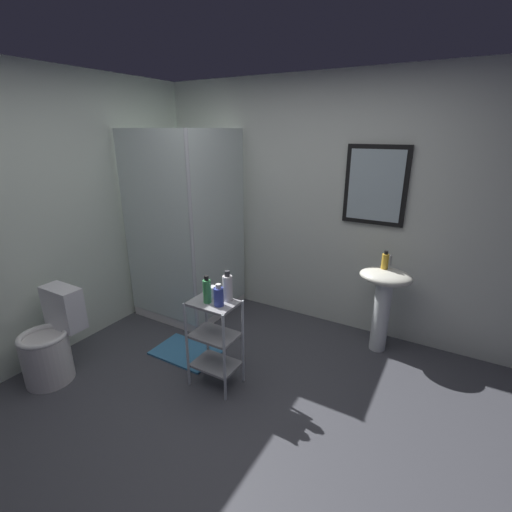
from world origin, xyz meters
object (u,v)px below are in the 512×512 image
object	(u,v)px
shampoo_bottle_blue	(219,296)
body_wash_bottle_green	(207,291)
toilet	(51,344)
pedestal_sink	(384,293)
storage_cart	(215,337)
lotion_bottle_white	(228,287)
hand_soap_bottle	(385,261)
bath_mat	(186,352)
rinse_cup	(212,292)
shower_stall	(191,275)

from	to	relation	value
shampoo_bottle_blue	body_wash_bottle_green	world-z (taller)	body_wash_bottle_green
toilet	pedestal_sink	bearing A→B (deg)	38.35
storage_cart	lotion_bottle_white	world-z (taller)	lotion_bottle_white
pedestal_sink	hand_soap_bottle	xyz separation A→B (m)	(-0.03, 0.02, 0.30)
bath_mat	rinse_cup	bearing A→B (deg)	-17.25
storage_cart	hand_soap_bottle	size ratio (longest dim) A/B	4.41
shower_stall	body_wash_bottle_green	distance (m)	1.33
pedestal_sink	hand_soap_bottle	bearing A→B (deg)	147.84
body_wash_bottle_green	rinse_cup	size ratio (longest dim) A/B	2.27
pedestal_sink	rinse_cup	bearing A→B (deg)	-134.12
toilet	storage_cart	bearing A→B (deg)	26.50
shampoo_bottle_blue	bath_mat	xyz separation A→B (m)	(-0.57, 0.22, -0.81)
toilet	lotion_bottle_white	world-z (taller)	lotion_bottle_white
shower_stall	pedestal_sink	distance (m)	2.02
hand_soap_bottle	lotion_bottle_white	xyz separation A→B (m)	(-0.94, -1.11, -0.04)
body_wash_bottle_green	bath_mat	bearing A→B (deg)	154.46
rinse_cup	bath_mat	world-z (taller)	rinse_cup
pedestal_sink	storage_cart	xyz separation A→B (m)	(-1.04, -1.18, -0.14)
shower_stall	pedestal_sink	xyz separation A→B (m)	(2.00, 0.32, 0.12)
hand_soap_bottle	body_wash_bottle_green	bearing A→B (deg)	-130.67
hand_soap_bottle	rinse_cup	bearing A→B (deg)	-133.03
storage_cart	body_wash_bottle_green	size ratio (longest dim) A/B	3.40
lotion_bottle_white	shampoo_bottle_blue	world-z (taller)	lotion_bottle_white
hand_soap_bottle	shampoo_bottle_blue	xyz separation A→B (m)	(-0.94, -1.22, -0.07)
shower_stall	body_wash_bottle_green	bearing A→B (deg)	-43.75
toilet	bath_mat	xyz separation A→B (m)	(0.73, 0.81, -0.31)
toilet	bath_mat	bearing A→B (deg)	48.06
lotion_bottle_white	shower_stall	bearing A→B (deg)	143.29
shower_stall	lotion_bottle_white	size ratio (longest dim) A/B	8.31
pedestal_sink	toilet	size ratio (longest dim) A/B	1.07
hand_soap_bottle	bath_mat	bearing A→B (deg)	-146.55
toilet	bath_mat	world-z (taller)	toilet
toilet	shampoo_bottle_blue	bearing A→B (deg)	24.39
body_wash_bottle_green	rinse_cup	xyz separation A→B (m)	(-0.01, 0.08, -0.05)
pedestal_sink	hand_soap_bottle	world-z (taller)	hand_soap_bottle
toilet	shampoo_bottle_blue	size ratio (longest dim) A/B	4.38
shower_stall	hand_soap_bottle	xyz separation A→B (m)	(1.97, 0.33, 0.42)
lotion_bottle_white	shampoo_bottle_blue	bearing A→B (deg)	-92.31
pedestal_sink	bath_mat	world-z (taller)	pedestal_sink
shower_stall	rinse_cup	distance (m)	1.25
pedestal_sink	bath_mat	size ratio (longest dim) A/B	1.35
hand_soap_bottle	rinse_cup	size ratio (longest dim) A/B	1.75
hand_soap_bottle	body_wash_bottle_green	distance (m)	1.61
shower_stall	lotion_bottle_white	world-z (taller)	shower_stall
toilet	body_wash_bottle_green	bearing A→B (deg)	26.26
shampoo_bottle_blue	bath_mat	bearing A→B (deg)	158.82
body_wash_bottle_green	rinse_cup	distance (m)	0.10
pedestal_sink	toilet	world-z (taller)	pedestal_sink
shower_stall	storage_cart	bearing A→B (deg)	-41.85
lotion_bottle_white	rinse_cup	world-z (taller)	lotion_bottle_white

